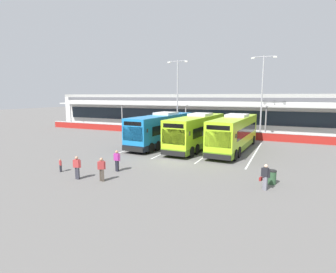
{
  "coord_description": "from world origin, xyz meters",
  "views": [
    {
      "loc": [
        9.11,
        -21.45,
        5.73
      ],
      "look_at": [
        -1.98,
        3.0,
        1.6
      ],
      "focal_mm": 28.4,
      "sensor_mm": 36.0,
      "label": 1
    }
  ],
  "objects_px": {
    "pedestrian_approaching_bus": "(117,160)",
    "lamp_post_west": "(177,92)",
    "pedestrian_in_dark_coat": "(102,169)",
    "lamp_post_centre": "(262,92)",
    "litter_bin": "(272,177)",
    "coach_bus_leftmost": "(162,130)",
    "coach_bus_centre": "(234,134)",
    "pedestrian_with_handbag": "(265,176)",
    "pedestrian_near_bin": "(77,167)",
    "coach_bus_left_centre": "(197,132)",
    "pedestrian_child": "(60,165)"
  },
  "relations": [
    {
      "from": "pedestrian_approaching_bus",
      "to": "lamp_post_west",
      "type": "relative_size",
      "value": 0.15
    },
    {
      "from": "pedestrian_approaching_bus",
      "to": "pedestrian_in_dark_coat",
      "type": "bearing_deg",
      "value": -79.11
    },
    {
      "from": "pedestrian_in_dark_coat",
      "to": "pedestrian_approaching_bus",
      "type": "relative_size",
      "value": 1.0
    },
    {
      "from": "lamp_post_centre",
      "to": "pedestrian_in_dark_coat",
      "type": "bearing_deg",
      "value": -107.7
    },
    {
      "from": "litter_bin",
      "to": "coach_bus_leftmost",
      "type": "bearing_deg",
      "value": 142.31
    },
    {
      "from": "coach_bus_centre",
      "to": "coach_bus_leftmost",
      "type": "bearing_deg",
      "value": -178.59
    },
    {
      "from": "pedestrian_with_handbag",
      "to": "litter_bin",
      "type": "xyz_separation_m",
      "value": [
        0.34,
        1.36,
        -0.39
      ]
    },
    {
      "from": "lamp_post_west",
      "to": "lamp_post_centre",
      "type": "xyz_separation_m",
      "value": [
        12.21,
        0.41,
        0.0
      ]
    },
    {
      "from": "pedestrian_in_dark_coat",
      "to": "lamp_post_centre",
      "type": "distance_m",
      "value": 26.25
    },
    {
      "from": "coach_bus_leftmost",
      "to": "pedestrian_near_bin",
      "type": "relative_size",
      "value": 7.57
    },
    {
      "from": "coach_bus_left_centre",
      "to": "litter_bin",
      "type": "relative_size",
      "value": 13.18
    },
    {
      "from": "coach_bus_leftmost",
      "to": "lamp_post_west",
      "type": "relative_size",
      "value": 1.11
    },
    {
      "from": "pedestrian_with_handbag",
      "to": "pedestrian_approaching_bus",
      "type": "relative_size",
      "value": 1.0
    },
    {
      "from": "pedestrian_approaching_bus",
      "to": "lamp_post_centre",
      "type": "relative_size",
      "value": 0.15
    },
    {
      "from": "coach_bus_centre",
      "to": "pedestrian_near_bin",
      "type": "relative_size",
      "value": 7.57
    },
    {
      "from": "pedestrian_with_handbag",
      "to": "pedestrian_child",
      "type": "relative_size",
      "value": 1.61
    },
    {
      "from": "pedestrian_child",
      "to": "litter_bin",
      "type": "xyz_separation_m",
      "value": [
        14.81,
        3.62,
        -0.07
      ]
    },
    {
      "from": "coach_bus_left_centre",
      "to": "coach_bus_leftmost",
      "type": "bearing_deg",
      "value": 179.12
    },
    {
      "from": "pedestrian_in_dark_coat",
      "to": "pedestrian_child",
      "type": "relative_size",
      "value": 1.61
    },
    {
      "from": "coach_bus_leftmost",
      "to": "pedestrian_with_handbag",
      "type": "distance_m",
      "value": 16.66
    },
    {
      "from": "lamp_post_west",
      "to": "lamp_post_centre",
      "type": "distance_m",
      "value": 12.22
    },
    {
      "from": "coach_bus_left_centre",
      "to": "lamp_post_centre",
      "type": "relative_size",
      "value": 1.11
    },
    {
      "from": "pedestrian_approaching_bus",
      "to": "lamp_post_west",
      "type": "distance_m",
      "value": 22.65
    },
    {
      "from": "pedestrian_near_bin",
      "to": "coach_bus_leftmost",
      "type": "bearing_deg",
      "value": 91.27
    },
    {
      "from": "pedestrian_in_dark_coat",
      "to": "coach_bus_centre",
      "type": "bearing_deg",
      "value": 66.37
    },
    {
      "from": "pedestrian_with_handbag",
      "to": "lamp_post_west",
      "type": "bearing_deg",
      "value": 124.42
    },
    {
      "from": "pedestrian_near_bin",
      "to": "coach_bus_left_centre",
      "type": "bearing_deg",
      "value": 74.24
    },
    {
      "from": "coach_bus_left_centre",
      "to": "pedestrian_child",
      "type": "relative_size",
      "value": 12.2
    },
    {
      "from": "pedestrian_near_bin",
      "to": "litter_bin",
      "type": "distance_m",
      "value": 13.15
    },
    {
      "from": "lamp_post_centre",
      "to": "litter_bin",
      "type": "xyz_separation_m",
      "value": [
        2.72,
        -20.35,
        -5.82
      ]
    },
    {
      "from": "coach_bus_leftmost",
      "to": "coach_bus_left_centre",
      "type": "distance_m",
      "value": 4.32
    },
    {
      "from": "pedestrian_in_dark_coat",
      "to": "pedestrian_child",
      "type": "height_order",
      "value": "pedestrian_in_dark_coat"
    },
    {
      "from": "pedestrian_with_handbag",
      "to": "pedestrian_child",
      "type": "bearing_deg",
      "value": -171.15
    },
    {
      "from": "coach_bus_centre",
      "to": "lamp_post_centre",
      "type": "bearing_deg",
      "value": 81.04
    },
    {
      "from": "pedestrian_approaching_bus",
      "to": "lamp_post_centre",
      "type": "bearing_deg",
      "value": 69.42
    },
    {
      "from": "coach_bus_left_centre",
      "to": "lamp_post_centre",
      "type": "bearing_deg",
      "value": 62.02
    },
    {
      "from": "litter_bin",
      "to": "coach_bus_left_centre",
      "type": "bearing_deg",
      "value": 130.67
    },
    {
      "from": "coach_bus_centre",
      "to": "litter_bin",
      "type": "xyz_separation_m",
      "value": [
        4.35,
        -10.0,
        -1.32
      ]
    },
    {
      "from": "coach_bus_centre",
      "to": "pedestrian_child",
      "type": "xyz_separation_m",
      "value": [
        -10.46,
        -13.62,
        -1.24
      ]
    },
    {
      "from": "coach_bus_leftmost",
      "to": "lamp_post_centre",
      "type": "relative_size",
      "value": 1.11
    },
    {
      "from": "lamp_post_west",
      "to": "lamp_post_centre",
      "type": "relative_size",
      "value": 1.0
    },
    {
      "from": "coach_bus_leftmost",
      "to": "coach_bus_centre",
      "type": "height_order",
      "value": "same"
    },
    {
      "from": "coach_bus_leftmost",
      "to": "coach_bus_left_centre",
      "type": "bearing_deg",
      "value": -0.88
    },
    {
      "from": "pedestrian_in_dark_coat",
      "to": "litter_bin",
      "type": "distance_m",
      "value": 11.31
    },
    {
      "from": "pedestrian_in_dark_coat",
      "to": "lamp_post_west",
      "type": "distance_m",
      "value": 25.05
    },
    {
      "from": "pedestrian_in_dark_coat",
      "to": "lamp_post_centre",
      "type": "relative_size",
      "value": 0.15
    },
    {
      "from": "coach_bus_centre",
      "to": "pedestrian_in_dark_coat",
      "type": "height_order",
      "value": "coach_bus_centre"
    },
    {
      "from": "coach_bus_left_centre",
      "to": "lamp_post_centre",
      "type": "distance_m",
      "value": 12.84
    },
    {
      "from": "coach_bus_left_centre",
      "to": "pedestrian_in_dark_coat",
      "type": "bearing_deg",
      "value": -98.9
    },
    {
      "from": "coach_bus_left_centre",
      "to": "pedestrian_child",
      "type": "xyz_separation_m",
      "value": [
        -6.45,
        -13.35,
        -1.24
      ]
    }
  ]
}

